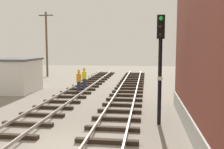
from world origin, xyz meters
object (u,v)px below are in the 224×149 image
object	(u,v)px
parked_car_blue	(15,74)
utility_pole_far	(47,43)
control_hut	(18,75)
track_worker_foreground	(79,80)
signal_mast	(160,57)
track_worker_distant	(84,78)

from	to	relation	value
parked_car_blue	utility_pole_far	bearing A→B (deg)	75.14
control_hut	parked_car_blue	world-z (taller)	control_hut
parked_car_blue	utility_pole_far	distance (m)	6.37
control_hut	track_worker_foreground	bearing A→B (deg)	8.82
signal_mast	track_worker_foreground	world-z (taller)	signal_mast
track_worker_distant	control_hut	bearing A→B (deg)	-152.20
signal_mast	track_worker_distant	size ratio (longest dim) A/B	2.78
control_hut	utility_pole_far	bearing A→B (deg)	98.83
utility_pole_far	parked_car_blue	bearing A→B (deg)	-104.86
signal_mast	track_worker_distant	world-z (taller)	signal_mast
signal_mast	control_hut	xyz separation A→B (m)	(-11.11, 7.48, -1.88)
utility_pole_far	track_worker_foreground	distance (m)	12.18
control_hut	utility_pole_far	size ratio (longest dim) A/B	0.49
track_worker_foreground	track_worker_distant	world-z (taller)	same
utility_pole_far	track_worker_distant	distance (m)	10.76
parked_car_blue	track_worker_foreground	size ratio (longest dim) A/B	2.25
control_hut	track_worker_foreground	world-z (taller)	control_hut
parked_car_blue	track_worker_distant	bearing A→B (deg)	-17.82
track_worker_foreground	control_hut	bearing A→B (deg)	-171.18
control_hut	utility_pole_far	world-z (taller)	utility_pole_far
signal_mast	track_worker_foreground	xyz separation A→B (m)	(-6.16, 8.25, -2.34)
signal_mast	track_worker_distant	xyz separation A→B (m)	(-6.16, 10.10, -2.34)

